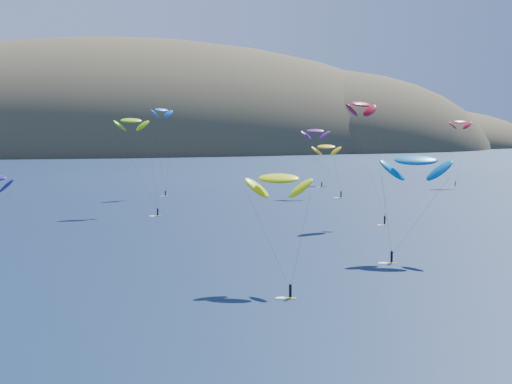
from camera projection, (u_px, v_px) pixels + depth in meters
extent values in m
ellipsoid|color=#3D3526|center=(131.00, 165.00, 601.82)|extent=(600.00, 300.00, 210.00)
ellipsoid|color=#3D3526|center=(317.00, 160.00, 623.95)|extent=(320.00, 220.00, 156.00)
ellipsoid|color=#3D3526|center=(419.00, 151.00, 693.21)|extent=(240.00, 180.00, 84.00)
cube|color=gold|center=(290.00, 298.00, 88.72)|extent=(1.52, 0.91, 0.08)
cylinder|color=black|center=(290.00, 291.00, 88.64)|extent=(0.34, 0.34, 1.56)
sphere|color=#8C6047|center=(290.00, 284.00, 88.55)|extent=(0.26, 0.26, 0.26)
ellipsoid|color=#DCF20A|center=(279.00, 178.00, 96.20)|extent=(9.45, 6.77, 4.79)
cube|color=gold|center=(158.00, 216.00, 168.14)|extent=(1.59, 0.69, 0.08)
cylinder|color=black|center=(158.00, 212.00, 168.05)|extent=(0.36, 0.36, 1.64)
sphere|color=#8C6047|center=(158.00, 208.00, 167.96)|extent=(0.28, 0.28, 0.28)
ellipsoid|color=#88D80C|center=(131.00, 121.00, 173.67)|extent=(8.71, 5.10, 4.57)
cube|color=gold|center=(165.00, 196.00, 214.98)|extent=(1.29, 0.98, 0.07)
cylinder|color=black|center=(165.00, 193.00, 214.91)|extent=(0.30, 0.30, 1.37)
sphere|color=#8C6047|center=(165.00, 191.00, 214.83)|extent=(0.23, 0.23, 0.23)
ellipsoid|color=blue|center=(162.00, 110.00, 214.65)|extent=(8.23, 6.90, 4.19)
cube|color=gold|center=(392.00, 263.00, 110.97)|extent=(1.65, 1.05, 0.09)
cylinder|color=black|center=(392.00, 257.00, 110.87)|extent=(0.37, 0.37, 1.70)
sphere|color=#8C6047|center=(392.00, 251.00, 110.78)|extent=(0.29, 0.29, 0.29)
ellipsoid|color=#0466AA|center=(416.00, 160.00, 115.67)|extent=(11.94, 8.87, 6.04)
cube|color=gold|center=(341.00, 198.00, 209.39)|extent=(1.67, 0.88, 0.09)
cylinder|color=black|center=(341.00, 194.00, 209.29)|extent=(0.38, 0.38, 1.72)
sphere|color=#8C6047|center=(341.00, 191.00, 209.19)|extent=(0.29, 0.29, 0.29)
ellipsoid|color=#741B7A|center=(315.00, 131.00, 213.12)|extent=(8.90, 5.84, 4.56)
cube|color=gold|center=(455.00, 186.00, 247.99)|extent=(1.29, 0.38, 0.07)
cylinder|color=black|center=(455.00, 184.00, 247.92)|extent=(0.30, 0.30, 1.38)
sphere|color=#8C6047|center=(455.00, 182.00, 247.84)|extent=(0.23, 0.23, 0.23)
ellipsoid|color=red|center=(460.00, 122.00, 248.50)|extent=(8.35, 3.95, 4.64)
cube|color=gold|center=(385.00, 225.00, 153.48)|extent=(1.63, 1.11, 0.09)
cylinder|color=black|center=(385.00, 220.00, 153.38)|extent=(0.37, 0.37, 1.70)
sphere|color=#8C6047|center=(385.00, 216.00, 153.29)|extent=(0.29, 0.29, 0.29)
ellipsoid|color=#B31527|center=(361.00, 104.00, 156.17)|extent=(9.60, 7.46, 4.86)
cube|color=gold|center=(322.00, 187.00, 245.42)|extent=(1.51, 0.67, 0.08)
cylinder|color=black|center=(322.00, 184.00, 245.33)|extent=(0.34, 0.34, 1.56)
sphere|color=#8C6047|center=(322.00, 182.00, 245.25)|extent=(0.26, 0.26, 0.26)
ellipsoid|color=yellow|center=(326.00, 147.00, 255.04)|extent=(10.76, 6.40, 5.63)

